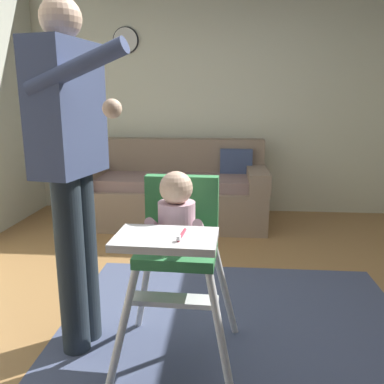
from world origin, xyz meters
name	(u,v)px	position (x,y,z in m)	size (l,w,h in m)	color
ground	(203,335)	(0.00, 0.00, -0.05)	(5.76, 6.62, 0.10)	#9E7243
wall_far	(216,90)	(0.00, 2.54, 1.38)	(4.96, 0.06, 2.76)	silver
couch	(175,191)	(-0.41, 2.02, 0.33)	(1.91, 0.86, 0.86)	gray
high_chair	(177,234)	(-0.10, -0.31, 0.67)	(0.63, 0.74, 0.98)	white
adult_standing	(72,162)	(-0.63, -0.20, 0.98)	(0.51, 0.56, 1.73)	#262F38
wall_clock	(126,40)	(-1.01, 2.50, 1.91)	(0.29, 0.04, 0.29)	white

